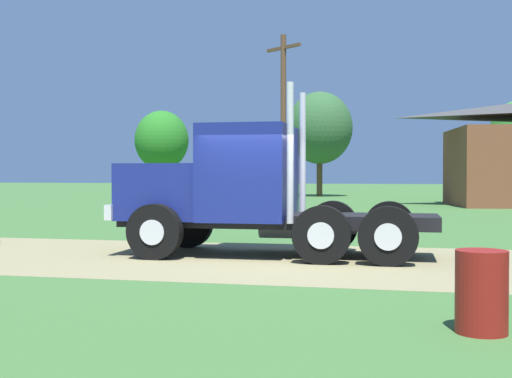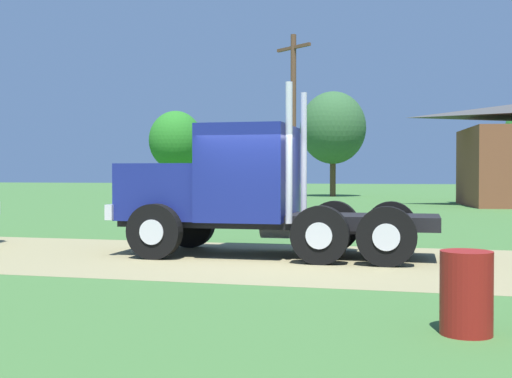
{
  "view_description": "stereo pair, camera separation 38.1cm",
  "coord_description": "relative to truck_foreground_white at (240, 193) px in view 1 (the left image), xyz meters",
  "views": [
    {
      "loc": [
        2.86,
        -13.13,
        1.74
      ],
      "look_at": [
        -0.28,
        0.59,
        1.41
      ],
      "focal_mm": 47.14,
      "sensor_mm": 36.0,
      "label": 1
    },
    {
      "loc": [
        3.23,
        -13.04,
        1.74
      ],
      "look_at": [
        -0.28,
        0.59,
        1.41
      ],
      "focal_mm": 47.14,
      "sensor_mm": 36.0,
      "label": 2
    }
  ],
  "objects": [
    {
      "name": "tree_left",
      "position": [
        -17.41,
        41.04,
        3.27
      ],
      "size": [
        4.65,
        4.65,
        7.17
      ],
      "color": "#513823",
      "rests_on": "ground_plane"
    },
    {
      "name": "utility_pole_near",
      "position": [
        -2.18,
        16.82,
        3.01
      ],
      "size": [
        1.84,
        1.43,
        8.17
      ],
      "color": "brown",
      "rests_on": "ground_plane"
    },
    {
      "name": "ground_plane",
      "position": [
        0.67,
        -0.76,
        -1.33
      ],
      "size": [
        200.0,
        200.0,
        0.0
      ],
      "primitive_type": "plane",
      "color": "#3C6931"
    },
    {
      "name": "steel_barrel",
      "position": [
        4.3,
        -6.26,
        -0.88
      ],
      "size": [
        0.56,
        0.56,
        0.91
      ],
      "primitive_type": "cylinder",
      "color": "maroon",
      "rests_on": "ground_plane"
    },
    {
      "name": "truck_foreground_white",
      "position": [
        0.0,
        0.0,
        0.0
      ],
      "size": [
        6.78,
        2.71,
        3.53
      ],
      "color": "black",
      "rests_on": "ground_plane"
    },
    {
      "name": "tree_mid",
      "position": [
        -3.09,
        36.66,
        3.84
      ],
      "size": [
        4.96,
        4.96,
        7.91
      ],
      "color": "#513823",
      "rests_on": "ground_plane"
    },
    {
      "name": "dirt_track",
      "position": [
        0.67,
        -0.76,
        -1.33
      ],
      "size": [
        120.0,
        5.97,
        0.01
      ],
      "primitive_type": "cube",
      "color": "#8B8158",
      "rests_on": "ground_plane"
    }
  ]
}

